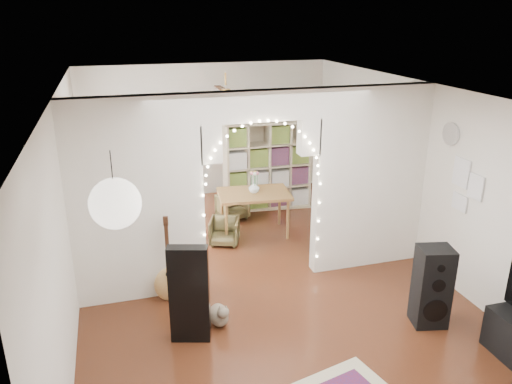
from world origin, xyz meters
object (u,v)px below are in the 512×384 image
object	(u,v)px
floor_speaker	(432,287)
acoustic_guitar	(169,270)
dining_table	(254,197)
dining_chair_left	(233,207)
dining_chair_right	(224,231)
bookcase	(267,165)

from	to	relation	value
floor_speaker	acoustic_guitar	bearing A→B (deg)	167.48
floor_speaker	dining_table	xyz separation A→B (m)	(-1.32, 3.16, 0.17)
dining_table	dining_chair_left	distance (m)	0.92
acoustic_guitar	dining_chair_left	bearing A→B (deg)	76.37
acoustic_guitar	dining_table	world-z (taller)	acoustic_guitar
floor_speaker	dining_chair_right	xyz separation A→B (m)	(-1.90, 2.92, -0.29)
acoustic_guitar	dining_chair_right	size ratio (longest dim) A/B	2.15
acoustic_guitar	bookcase	xyz separation A→B (m)	(2.27, 2.88, 0.41)
dining_chair_left	dining_chair_right	distance (m)	1.09
bookcase	dining_table	size ratio (longest dim) A/B	1.34
dining_table	dining_chair_left	world-z (taller)	dining_table
dining_table	acoustic_guitar	bearing A→B (deg)	-127.52
dining_table	dining_chair_left	xyz separation A→B (m)	(-0.19, 0.77, -0.45)
bookcase	acoustic_guitar	bearing A→B (deg)	-122.02
acoustic_guitar	bookcase	distance (m)	3.69
acoustic_guitar	dining_chair_left	xyz separation A→B (m)	(1.48, 2.52, -0.22)
dining_chair_left	dining_chair_right	size ratio (longest dim) A/B	1.05
floor_speaker	bookcase	xyz separation A→B (m)	(-0.72, 4.30, 0.35)
dining_table	dining_chair_left	bearing A→B (deg)	110.08
floor_speaker	bookcase	distance (m)	4.37
dining_chair_right	dining_chair_left	bearing A→B (deg)	89.36
floor_speaker	dining_table	world-z (taller)	floor_speaker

